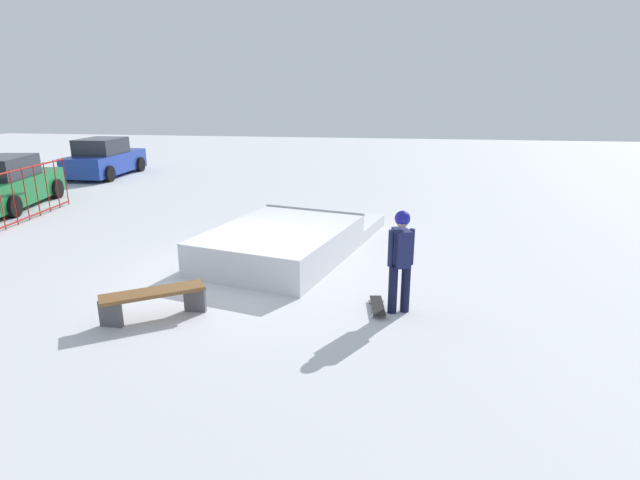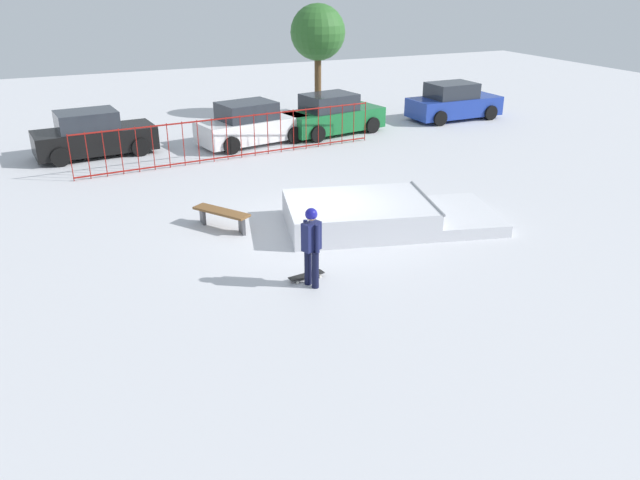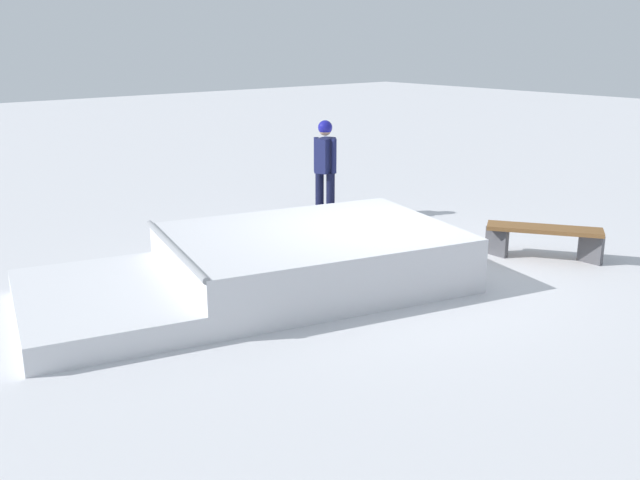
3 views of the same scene
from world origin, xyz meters
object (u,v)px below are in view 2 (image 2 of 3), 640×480
skate_ramp (376,215)px  skater (311,241)px  parked_car_white (251,125)px  distant_tree (318,33)px  parked_car_green (332,116)px  parked_car_blue (453,103)px  park_bench (222,215)px  skateboard (306,275)px  parked_car_black (93,135)px

skate_ramp → skater: bearing=-125.3°
parked_car_white → distant_tree: distant_tree is taller
parked_car_green → distant_tree: size_ratio=0.90×
parked_car_white → parked_car_blue: bearing=-7.7°
parked_car_green → parked_car_blue: bearing=-8.1°
distant_tree → park_bench: bearing=-123.7°
skate_ramp → skater: size_ratio=3.41×
parked_car_white → distant_tree: 6.37m
skater → parked_car_green: size_ratio=0.40×
park_bench → parked_car_blue: bearing=33.3°
parked_car_white → distant_tree: (4.35, 3.66, 2.87)m
park_bench → distant_tree: size_ratio=0.32×
park_bench → parked_car_green: (6.87, 8.20, 0.37)m
skate_ramp → distant_tree: bearing=87.1°
skater → skate_ramp: bearing=19.7°
parked_car_blue → skateboard: bearing=-136.9°
distant_tree → skater: bearing=-114.0°
skateboard → parked_car_green: parked_car_green is taller
skater → parked_car_green: bearing=42.7°
skater → parked_car_white: (2.51, 11.76, -0.28)m
skater → parked_car_white: skater is taller
park_bench → parked_car_white: size_ratio=0.36×
skate_ramp → parked_car_white: (-0.32, 9.35, 0.41)m
parked_car_black → distant_tree: size_ratio=0.88×
skater → parked_car_blue: 17.27m
skate_ramp → distant_tree: (4.03, 13.02, 3.28)m
parked_car_black → parked_car_white: same height
skater → parked_car_green: 13.50m
parked_car_black → parked_car_white: (5.61, -0.68, 0.00)m
skateboard → park_bench: 3.65m
parked_car_black → distant_tree: distant_tree is taller
parked_car_white → parked_car_green: size_ratio=1.00×
park_bench → skate_ramp: bearing=-21.8°
skater → skateboard: size_ratio=2.10×
skateboard → distant_tree: (6.84, 15.08, 3.52)m
skateboard → distant_tree: size_ratio=0.17×
parked_car_blue → distant_tree: distant_tree is taller
skateboard → parked_car_white: 11.71m
skateboard → park_bench: size_ratio=0.53×
parked_car_green → parked_car_blue: 6.04m
skateboard → parked_car_green: 13.19m
skater → parked_car_blue: skater is taller
parked_car_black → park_bench: bearing=-80.9°
parked_car_black → parked_car_green: (9.13, -0.37, 0.00)m
skate_ramp → parked_car_blue: (9.23, 9.95, 0.41)m
skater → parked_car_black: bearing=83.2°
parked_car_blue → park_bench: bearing=-148.5°
park_bench → distant_tree: 14.26m
park_bench → parked_car_black: 8.86m
parked_car_green → distant_tree: 4.49m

